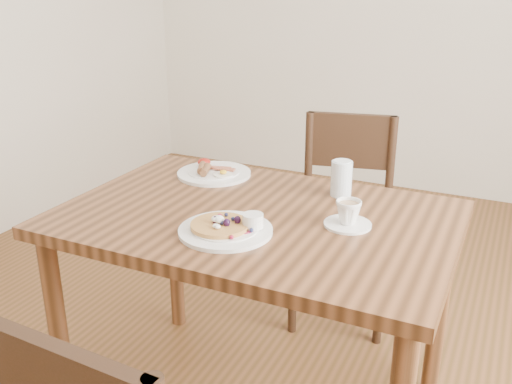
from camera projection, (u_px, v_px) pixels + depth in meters
dining_table at (256, 242)px, 1.79m from camera, size 1.20×0.80×0.75m
chair_far at (344, 209)px, 2.47m from camera, size 0.50×0.50×0.88m
pancake_plate at (227, 228)px, 1.62m from camera, size 0.27×0.27×0.06m
breakfast_plate at (213, 172)px, 2.09m from camera, size 0.27×0.27×0.04m
teacup_saucer at (348, 215)px, 1.66m from camera, size 0.14×0.14×0.08m
water_glass at (341, 179)px, 1.88m from camera, size 0.07×0.07×0.12m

